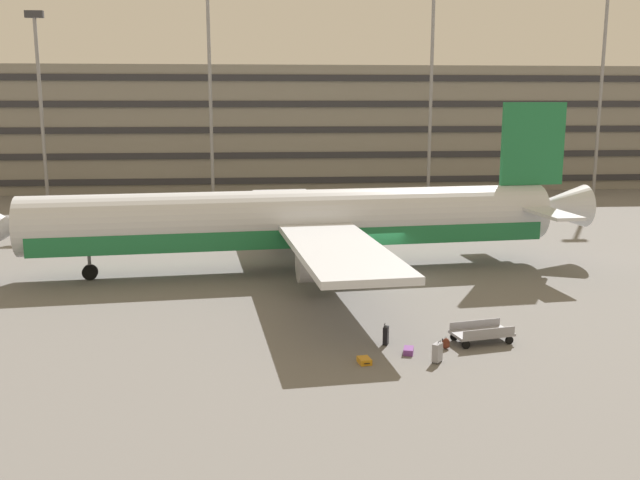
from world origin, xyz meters
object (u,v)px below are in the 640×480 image
object	(u,v)px
suitcase_upright	(409,351)
baggage_cart	(482,333)
suitcase_orange	(364,361)
airliner	(301,221)
backpack_scuffed	(446,344)
suitcase_large	(386,335)
suitcase_black	(437,352)

from	to	relation	value
suitcase_upright	baggage_cart	size ratio (longest dim) A/B	0.23
suitcase_upright	suitcase_orange	distance (m)	2.22
airliner	backpack_scuffed	size ratio (longest dim) A/B	72.75
suitcase_orange	suitcase_large	world-z (taller)	suitcase_large
suitcase_large	backpack_scuffed	bearing A→B (deg)	-17.70
airliner	backpack_scuffed	world-z (taller)	airliner
suitcase_orange	baggage_cart	xyz separation A→B (m)	(5.48, 2.06, 0.31)
baggage_cart	suitcase_large	bearing A→B (deg)	178.66
suitcase_orange	suitcase_black	world-z (taller)	suitcase_black
suitcase_orange	airliner	bearing A→B (deg)	95.46
suitcase_black	airliner	bearing A→B (deg)	105.42
airliner	baggage_cart	distance (m)	15.96
suitcase_large	baggage_cart	xyz separation A→B (m)	(4.22, -0.10, 0.00)
airliner	suitcase_large	size ratio (longest dim) A/B	40.86
airliner	suitcase_orange	world-z (taller)	airliner
baggage_cart	suitcase_black	bearing A→B (deg)	-138.97
suitcase_orange	suitcase_black	distance (m)	2.97
airliner	suitcase_upright	xyz separation A→B (m)	(3.55, -15.18, -3.00)
suitcase_upright	baggage_cart	world-z (taller)	baggage_cart
suitcase_orange	suitcase_upright	bearing A→B (deg)	25.28
suitcase_upright	suitcase_orange	world-z (taller)	suitcase_upright
backpack_scuffed	baggage_cart	size ratio (longest dim) A/B	0.15
suitcase_upright	suitcase_orange	size ratio (longest dim) A/B	1.05
suitcase_black	baggage_cart	bearing A→B (deg)	41.03
suitcase_large	baggage_cart	bearing A→B (deg)	-1.34
suitcase_black	suitcase_upright	bearing A→B (deg)	130.71
suitcase_upright	suitcase_large	xyz separation A→B (m)	(-0.75, 1.21, 0.30)
airliner	suitcase_upright	world-z (taller)	airliner
baggage_cart	suitcase_orange	bearing A→B (deg)	-159.42
suitcase_black	backpack_scuffed	world-z (taller)	suitcase_black
suitcase_orange	backpack_scuffed	world-z (taller)	backpack_scuffed
backpack_scuffed	suitcase_upright	bearing A→B (deg)	-166.04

